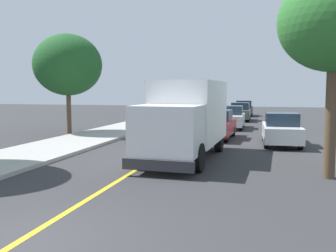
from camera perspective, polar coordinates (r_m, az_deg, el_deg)
The scene contains 10 objects.
ground_plane at distance 7.84m, azimuth -21.83°, elevation -16.04°, with size 120.00×120.00×0.00m, color #303033.
centre_line_yellow at distance 16.68m, azimuth -0.99°, elevation -4.28°, with size 0.16×56.00×0.01m, color gold.
box_truck at distance 15.67m, azimuth 2.84°, elevation 1.57°, with size 2.66×7.26×3.20m.
parked_car_near at distance 22.13m, azimuth 7.33°, elevation 0.13°, with size 1.98×4.47×1.67m.
parked_car_mid at distance 28.20m, azimuth 9.51°, elevation 1.24°, with size 1.86×4.42×1.67m.
parked_car_far at distance 35.52m, azimuth 10.83°, elevation 2.07°, with size 1.83×4.41×1.67m.
parked_car_furthest at distance 42.25m, azimuth 11.39°, elevation 2.58°, with size 1.81×4.40×1.67m.
parked_van_across at distance 20.25m, azimuth 16.72°, elevation -0.54°, with size 1.96×4.46×1.67m.
street_tree_far_side at distance 13.16m, azimuth 23.86°, elevation 14.11°, with size 3.48×3.48×6.51m.
street_tree_down_block at distance 25.13m, azimuth -14.88°, elevation 8.89°, with size 4.32×4.32×6.37m.
Camera 1 is at (4.41, -5.84, 2.82)m, focal length 40.41 mm.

